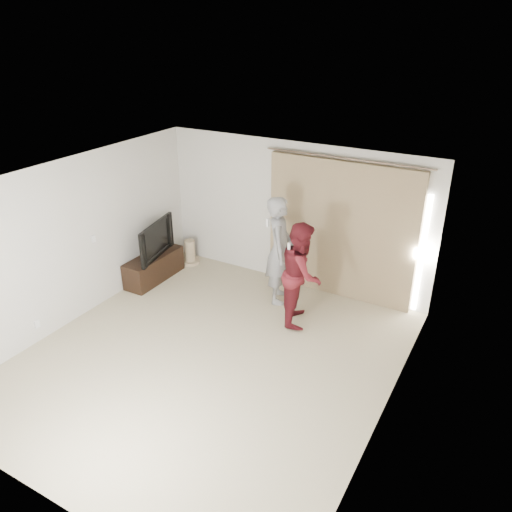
# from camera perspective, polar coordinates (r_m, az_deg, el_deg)

# --- Properties ---
(floor) EXTENTS (5.50, 5.50, 0.00)m
(floor) POSITION_cam_1_polar(r_m,az_deg,el_deg) (7.39, -5.35, -11.52)
(floor) COLOR tan
(floor) RESTS_ON ground
(wall_back) EXTENTS (5.00, 0.04, 2.60)m
(wall_back) POSITION_cam_1_polar(r_m,az_deg,el_deg) (8.87, 4.36, 4.71)
(wall_back) COLOR beige
(wall_back) RESTS_ON ground
(wall_left) EXTENTS (0.04, 5.50, 2.60)m
(wall_left) POSITION_cam_1_polar(r_m,az_deg,el_deg) (8.26, -20.22, 1.55)
(wall_left) COLOR beige
(wall_left) RESTS_ON ground
(ceiling) EXTENTS (5.00, 5.50, 0.01)m
(ceiling) POSITION_cam_1_polar(r_m,az_deg,el_deg) (6.19, -6.33, 8.11)
(ceiling) COLOR silver
(ceiling) RESTS_ON wall_back
(curtain) EXTENTS (2.80, 0.11, 2.46)m
(curtain) POSITION_cam_1_polar(r_m,az_deg,el_deg) (8.53, 9.69, 2.84)
(curtain) COLOR tan
(curtain) RESTS_ON ground
(tv_console) EXTENTS (0.44, 1.26, 0.48)m
(tv_console) POSITION_cam_1_polar(r_m,az_deg,el_deg) (9.50, -11.58, -1.27)
(tv_console) COLOR black
(tv_console) RESTS_ON ground
(tv) EXTENTS (0.39, 1.17, 0.67)m
(tv) POSITION_cam_1_polar(r_m,az_deg,el_deg) (9.26, -11.88, 1.92)
(tv) COLOR black
(tv) RESTS_ON tv_console
(scratching_post) EXTENTS (0.37, 0.37, 0.49)m
(scratching_post) POSITION_cam_1_polar(r_m,az_deg,el_deg) (10.02, -7.55, 0.23)
(scratching_post) COLOR tan
(scratching_post) RESTS_ON ground
(person_man) EXTENTS (0.67, 0.80, 1.87)m
(person_man) POSITION_cam_1_polar(r_m,az_deg,el_deg) (8.34, 2.71, 0.67)
(person_man) COLOR gray
(person_man) RESTS_ON ground
(person_woman) EXTENTS (0.87, 0.98, 1.68)m
(person_woman) POSITION_cam_1_polar(r_m,az_deg,el_deg) (7.81, 5.23, -1.99)
(person_woman) COLOR #57141B
(person_woman) RESTS_ON ground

